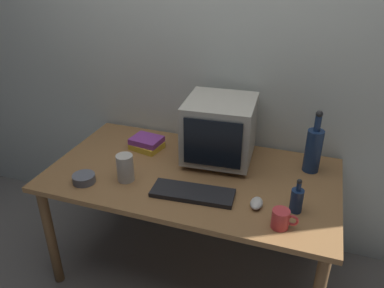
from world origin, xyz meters
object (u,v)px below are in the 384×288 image
object	(u,v)px
book_stack	(147,143)
metal_canister	(125,168)
crt_monitor	(220,130)
bottle_tall	(313,149)
bottle_short	(297,199)
mug	(281,219)
keyboard	(193,193)
cd_spindle	(84,178)
computer_mouse	(256,203)

from	to	relation	value
book_stack	metal_canister	size ratio (longest dim) A/B	1.37
crt_monitor	book_stack	bearing A→B (deg)	-178.01
bottle_tall	bottle_short	world-z (taller)	bottle_tall
mug	book_stack	bearing A→B (deg)	151.28
keyboard	book_stack	bearing A→B (deg)	134.15
bottle_tall	mug	bearing A→B (deg)	-99.76
keyboard	cd_spindle	bearing A→B (deg)	-177.00
crt_monitor	book_stack	distance (m)	0.49
bottle_short	mug	world-z (taller)	bottle_short
bottle_short	keyboard	bearing A→B (deg)	-175.66
book_stack	bottle_short	bearing A→B (deg)	-20.05
bottle_short	bottle_tall	bearing A→B (deg)	84.02
keyboard	cd_spindle	xyz separation A→B (m)	(-0.59, -0.08, 0.01)
book_stack	cd_spindle	xyz separation A→B (m)	(-0.15, -0.46, -0.01)
bottle_tall	computer_mouse	bearing A→B (deg)	-117.44
bottle_short	mug	size ratio (longest dim) A/B	1.49
crt_monitor	metal_canister	distance (m)	0.57
bottle_tall	mug	xyz separation A→B (m)	(-0.09, -0.55, -0.09)
bottle_tall	metal_canister	size ratio (longest dim) A/B	2.42
mug	bottle_tall	bearing A→B (deg)	80.24
crt_monitor	keyboard	bearing A→B (deg)	-93.76
mug	metal_canister	world-z (taller)	metal_canister
crt_monitor	computer_mouse	world-z (taller)	crt_monitor
computer_mouse	keyboard	bearing A→B (deg)	-179.26
mug	cd_spindle	size ratio (longest dim) A/B	1.00
crt_monitor	bottle_tall	size ratio (longest dim) A/B	1.14
metal_canister	cd_spindle	bearing A→B (deg)	-154.94
bottle_tall	cd_spindle	distance (m)	1.25
crt_monitor	book_stack	size ratio (longest dim) A/B	2.00
crt_monitor	mug	size ratio (longest dim) A/B	3.43
keyboard	metal_canister	xyz separation A→B (m)	(-0.39, 0.02, 0.06)
bottle_tall	mug	size ratio (longest dim) A/B	3.02
keyboard	bottle_tall	xyz separation A→B (m)	(0.55, 0.44, 0.12)
keyboard	book_stack	size ratio (longest dim) A/B	2.04
bottle_tall	book_stack	size ratio (longest dim) A/B	1.76
computer_mouse	bottle_short	xyz separation A→B (m)	(0.18, 0.03, 0.05)
keyboard	bottle_tall	size ratio (longest dim) A/B	1.16
bottle_tall	cd_spindle	world-z (taller)	bottle_tall
bottle_tall	book_stack	bearing A→B (deg)	-176.25
crt_monitor	bottle_tall	bearing A→B (deg)	5.29
book_stack	mug	distance (m)	1.01
bottle_short	metal_canister	world-z (taller)	bottle_short
book_stack	metal_canister	bearing A→B (deg)	-82.61
keyboard	computer_mouse	xyz separation A→B (m)	(0.32, 0.01, 0.01)
crt_monitor	computer_mouse	xyz separation A→B (m)	(0.30, -0.38, -0.17)
bottle_tall	metal_canister	xyz separation A→B (m)	(-0.93, -0.43, -0.06)
keyboard	bottle_short	size ratio (longest dim) A/B	2.35
book_stack	metal_canister	distance (m)	0.37
cd_spindle	crt_monitor	bearing A→B (deg)	37.72
mug	cd_spindle	world-z (taller)	mug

